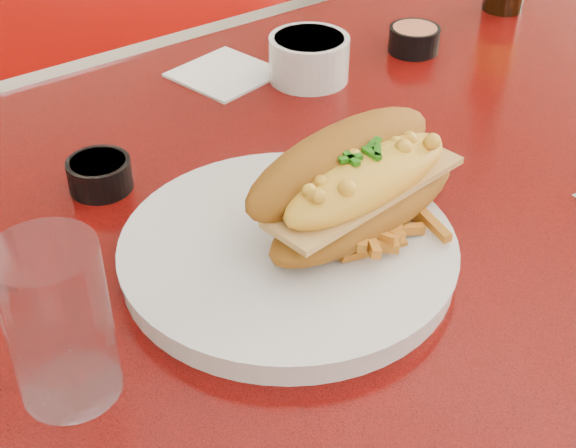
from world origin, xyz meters
TOP-DOWN VIEW (x-y plane):
  - diner_table at (0.00, 0.00)m, footprint 1.23×0.83m
  - booth_bench_far at (0.00, 0.81)m, footprint 1.20×0.51m
  - dinner_plate at (-0.20, -0.05)m, footprint 0.35×0.35m
  - mac_hoagie at (-0.13, -0.06)m, footprint 0.22×0.13m
  - fries_pile at (-0.13, -0.07)m, footprint 0.11×0.10m
  - fork at (-0.13, -0.03)m, footprint 0.04×0.14m
  - gravy_ramekin at (0.03, 0.21)m, footprint 0.09×0.09m
  - sauce_cup_left at (-0.27, 0.14)m, footprint 0.08×0.08m
  - sauce_cup_right at (0.18, 0.19)m, footprint 0.07×0.07m
  - water_tumbler at (-0.40, -0.08)m, footprint 0.09×0.09m
  - paper_napkin at (-0.05, 0.27)m, footprint 0.13×0.13m

SIDE VIEW (x-z plane):
  - booth_bench_far at x=0.00m, z-range -0.16..0.74m
  - diner_table at x=0.00m, z-range 0.22..0.99m
  - paper_napkin at x=-0.05m, z-range 0.77..0.77m
  - dinner_plate at x=-0.20m, z-range 0.77..0.79m
  - sauce_cup_left at x=-0.27m, z-range 0.77..0.80m
  - sauce_cup_right at x=0.18m, z-range 0.77..0.80m
  - fork at x=-0.13m, z-range 0.79..0.79m
  - gravy_ramekin at x=0.03m, z-range 0.77..0.82m
  - fries_pile at x=-0.13m, z-range 0.79..0.82m
  - mac_hoagie at x=-0.13m, z-range 0.78..0.88m
  - water_tumbler at x=-0.40m, z-range 0.77..0.89m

